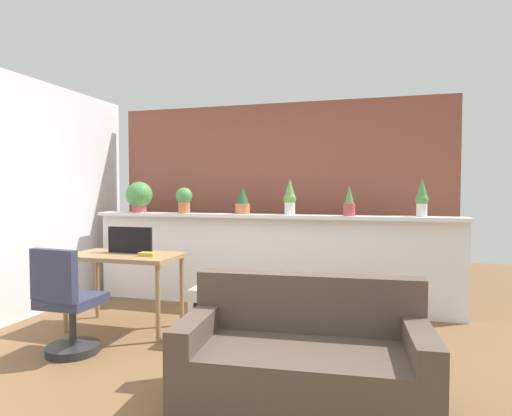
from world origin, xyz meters
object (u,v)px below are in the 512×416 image
Objects in this scene: potted_plant_1 at (184,199)px; potted_plant_2 at (242,201)px; potted_plant_4 at (349,202)px; couch at (304,361)px; side_cube_shelf at (217,314)px; tv_monitor at (130,240)px; book_on_desk at (148,254)px; potted_plant_5 at (422,198)px; desk at (124,263)px; potted_plant_3 at (290,197)px; office_chair at (67,309)px; potted_plant_0 at (139,196)px.

potted_plant_2 reaches higher than potted_plant_1.
couch is at bearing -93.98° from potted_plant_4.
potted_plant_4 is 1.90m from side_cube_shelf.
tv_monitor is at bearing 171.25° from side_cube_shelf.
potted_plant_4 is 2.10× the size of book_on_desk.
potted_plant_1 is 2.73m from potted_plant_5.
potted_plant_1 is 0.29× the size of desk.
potted_plant_3 reaches higher than office_chair.
side_cube_shelf is at bearing -4.09° from desk.
potted_plant_1 reaches higher than book_on_desk.
book_on_desk is (-1.82, -1.16, -0.48)m from potted_plant_4.
potted_plant_2 is 0.68× the size of tv_monitor.
potted_plant_0 reaches higher than potted_plant_4.
potted_plant_5 is at bearing 32.91° from office_chair.
side_cube_shelf is at bearing -146.49° from potted_plant_5.
potted_plant_3 reaches higher than potted_plant_1.
potted_plant_5 is 2.90m from book_on_desk.
potted_plant_4 is at bearing 27.49° from desk.
office_chair is (-0.07, -0.74, -0.28)m from desk.
potted_plant_2 is at bearing 176.91° from potted_plant_4.
potted_plant_4 is at bearing -175.07° from potted_plant_5.
potted_plant_5 reaches higher than potted_plant_4.
potted_plant_0 reaches higher than book_on_desk.
side_cube_shelf is at bearing -83.57° from potted_plant_2.
potted_plant_3 is 1.75m from book_on_desk.
office_chair is at bearing -95.78° from desk.
book_on_desk is (0.80, -1.19, -0.54)m from potted_plant_0.
potted_plant_1 is 0.19× the size of couch.
couch is at bearing -44.83° from side_cube_shelf.
potted_plant_4 is at bearing -0.10° from potted_plant_1.
potted_plant_2 is 1.60m from side_cube_shelf.
side_cube_shelf is 0.31× the size of couch.
potted_plant_2 is at bearing 5.04° from potted_plant_1.
potted_plant_1 reaches higher than desk.
potted_plant_1 is 1.78m from side_cube_shelf.
potted_plant_2 reaches higher than side_cube_shelf.
potted_plant_3 is at bearing 51.27° from office_chair.
desk is (-2.11, -1.10, -0.58)m from potted_plant_4.
book_on_desk is at bearing -133.62° from potted_plant_3.
potted_plant_2 is at bearing 179.93° from potted_plant_5.
tv_monitor is at bearing 83.70° from office_chair.
potted_plant_0 is 1.37m from potted_plant_2.
potted_plant_0 is 2.20m from side_cube_shelf.
couch reaches higher than book_on_desk.
potted_plant_1 is at bearing 83.12° from desk.
desk is at bearing -96.88° from potted_plant_1.
potted_plant_5 is 0.86× the size of tv_monitor.
potted_plant_0 is 0.24× the size of couch.
potted_plant_5 is at bearing 0.47° from potted_plant_0.
book_on_desk is at bearing 178.78° from side_cube_shelf.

